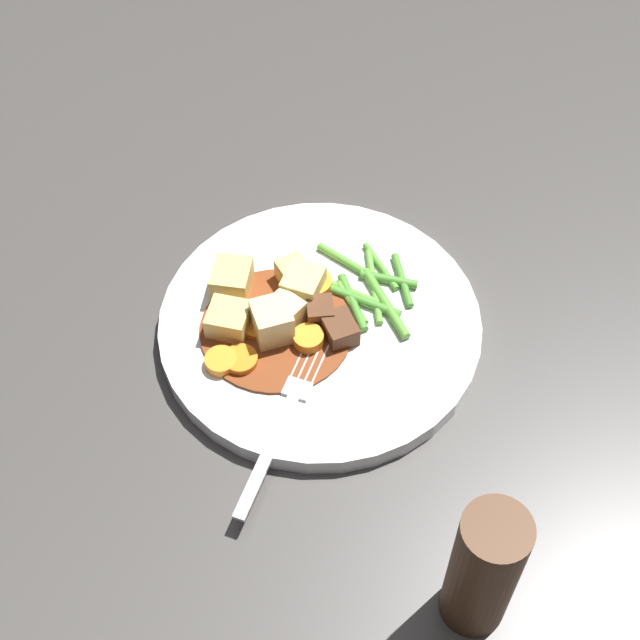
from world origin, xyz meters
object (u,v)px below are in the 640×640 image
at_px(carrot_slice_1, 241,360).
at_px(potato_chunk_3, 232,280).
at_px(meat_chunk_0, 321,311).
at_px(pepper_mill, 483,570).
at_px(dinner_plate, 320,326).
at_px(potato_chunk_1, 300,288).
at_px(potato_chunk_5, 283,314).
at_px(meat_chunk_1, 340,329).
at_px(potato_chunk_2, 229,320).
at_px(carrot_slice_0, 313,284).
at_px(carrot_slice_3, 308,339).
at_px(potato_chunk_0, 291,277).
at_px(carrot_slice_2, 260,324).
at_px(fork, 284,419).
at_px(carrot_slice_4, 220,359).
at_px(potato_chunk_4, 272,323).

height_order(carrot_slice_1, potato_chunk_3, potato_chunk_3).
height_order(meat_chunk_0, pepper_mill, pepper_mill).
bearing_deg(dinner_plate, potato_chunk_1, -84.15).
height_order(potato_chunk_5, meat_chunk_1, potato_chunk_5).
relative_size(potato_chunk_2, meat_chunk_1, 1.10).
bearing_deg(potato_chunk_5, carrot_slice_0, -153.24).
distance_m(carrot_slice_0, carrot_slice_1, 0.10).
relative_size(carrot_slice_3, potato_chunk_0, 0.88).
bearing_deg(meat_chunk_0, potato_chunk_3, -51.67).
xyz_separation_m(carrot_slice_2, potato_chunk_1, (-0.05, -0.01, 0.01)).
bearing_deg(carrot_slice_1, fork, 94.58).
relative_size(potato_chunk_2, meat_chunk_0, 1.36).
relative_size(carrot_slice_4, fork, 0.19).
xyz_separation_m(carrot_slice_0, meat_chunk_1, (0.01, 0.06, 0.00)).
bearing_deg(potato_chunk_1, potato_chunk_0, -88.89).
bearing_deg(carrot_slice_0, potato_chunk_3, -28.48).
bearing_deg(potato_chunk_5, carrot_slice_1, 20.76).
xyz_separation_m(potato_chunk_1, fork, (0.07, 0.10, -0.01)).
distance_m(carrot_slice_2, potato_chunk_3, 0.05).
bearing_deg(potato_chunk_4, potato_chunk_0, -134.44).
bearing_deg(potato_chunk_0, potato_chunk_5, 52.79).
height_order(potato_chunk_0, potato_chunk_3, potato_chunk_3).
bearing_deg(carrot_slice_0, potato_chunk_4, 26.19).
height_order(dinner_plate, meat_chunk_0, meat_chunk_0).
height_order(meat_chunk_1, fork, meat_chunk_1).
bearing_deg(meat_chunk_0, meat_chunk_1, 99.77).
distance_m(carrot_slice_2, carrot_slice_4, 0.05).
xyz_separation_m(carrot_slice_1, carrot_slice_2, (-0.03, -0.03, -0.00)).
xyz_separation_m(carrot_slice_4, potato_chunk_5, (-0.07, -0.01, 0.01)).
bearing_deg(potato_chunk_0, meat_chunk_1, 97.49).
bearing_deg(carrot_slice_1, meat_chunk_0, -174.52).
relative_size(carrot_slice_3, potato_chunk_2, 0.77).
xyz_separation_m(potato_chunk_1, meat_chunk_1, (-0.01, 0.05, -0.00)).
bearing_deg(dinner_plate, potato_chunk_5, -22.50).
bearing_deg(fork, carrot_slice_0, -129.32).
distance_m(carrot_slice_1, potato_chunk_4, 0.04).
bearing_deg(meat_chunk_0, carrot_slice_2, -20.47).
distance_m(dinner_plate, carrot_slice_2, 0.05).
height_order(potato_chunk_1, potato_chunk_4, potato_chunk_4).
xyz_separation_m(carrot_slice_1, meat_chunk_1, (-0.09, 0.02, 0.01)).
bearing_deg(carrot_slice_1, potato_chunk_2, -101.83).
height_order(carrot_slice_2, carrot_slice_3, carrot_slice_3).
distance_m(potato_chunk_4, fork, 0.09).
distance_m(dinner_plate, meat_chunk_0, 0.02).
xyz_separation_m(potato_chunk_0, fork, (0.07, 0.12, -0.01)).
height_order(potato_chunk_0, potato_chunk_2, potato_chunk_2).
bearing_deg(meat_chunk_0, carrot_slice_4, -0.98).
distance_m(carrot_slice_1, carrot_slice_3, 0.06).
bearing_deg(potato_chunk_0, carrot_slice_0, 138.89).
distance_m(potato_chunk_3, potato_chunk_4, 0.06).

